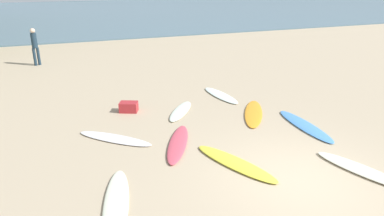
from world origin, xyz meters
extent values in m
plane|color=tan|center=(0.00, 0.00, 0.00)|extent=(120.00, 120.00, 0.00)
cube|color=slate|center=(0.00, 39.55, 0.04)|extent=(120.00, 40.00, 0.08)
ellipsoid|color=white|center=(-3.61, 3.57, 0.03)|extent=(2.06, 1.93, 0.07)
ellipsoid|color=yellow|center=(-1.05, 1.15, 0.04)|extent=(1.47, 2.50, 0.08)
ellipsoid|color=silver|center=(1.60, -0.18, 0.04)|extent=(1.23, 2.32, 0.09)
ellipsoid|color=white|center=(-1.19, 4.93, 0.04)|extent=(1.51, 1.86, 0.08)
ellipsoid|color=#4D91DF|center=(1.99, 2.45, 0.04)|extent=(0.64, 2.61, 0.07)
ellipsoid|color=#D74C5E|center=(-2.03, 2.65, 0.04)|extent=(1.45, 2.34, 0.09)
ellipsoid|color=orange|center=(1.03, 3.89, 0.04)|extent=(1.76, 2.43, 0.07)
ellipsoid|color=white|center=(-4.05, 0.51, 0.04)|extent=(1.05, 2.64, 0.09)
ellipsoid|color=white|center=(0.78, 5.96, 0.04)|extent=(0.82, 2.21, 0.08)
cylinder|color=#1E3342|center=(-5.87, 13.70, 0.44)|extent=(0.14, 0.14, 0.89)
cylinder|color=#1E3342|center=(-6.06, 13.62, 0.44)|extent=(0.14, 0.14, 0.89)
cylinder|color=#1E3342|center=(-5.97, 13.66, 1.26)|extent=(0.37, 0.37, 0.74)
sphere|color=beige|center=(-5.97, 13.66, 1.74)|extent=(0.24, 0.24, 0.24)
cube|color=#B2282D|center=(-2.82, 5.58, 0.17)|extent=(0.70, 0.60, 0.33)
camera|label=1|loc=(-4.67, -5.56, 4.38)|focal=32.81mm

